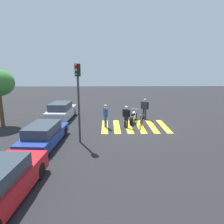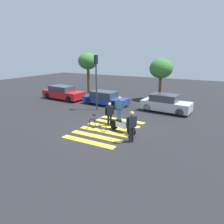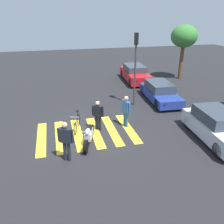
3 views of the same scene
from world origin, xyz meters
name	(u,v)px [view 3 (image 3 of 3)]	position (x,y,z in m)	size (l,w,h in m)	color
ground_plane	(87,133)	(0.00, 0.00, 0.00)	(60.00, 60.00, 0.00)	#232326
police_motorcycle	(89,135)	(1.08, -0.04, 0.45)	(2.07, 0.95, 1.03)	black
leaning_bicycle	(77,123)	(-0.50, -0.42, 0.36)	(1.62, 0.59, 0.98)	black
officer_on_foot	(98,114)	(-0.20, 0.66, 0.92)	(0.44, 0.54, 1.62)	black
officer_by_motorcycle	(66,139)	(2.17, -1.13, 1.03)	(0.43, 0.62, 1.78)	#1E232D
pedestrian_bystander	(126,109)	(-0.23, 2.19, 1.01)	(0.66, 0.35, 1.75)	#2D5999
crosswalk_stripes	(87,133)	(0.00, 0.00, 0.00)	(3.43, 4.95, 0.01)	yellow
car_red_convertible	(135,74)	(-8.74, 5.75, 0.68)	(4.76, 2.15, 1.41)	black
car_blue_hatchback	(160,92)	(-3.51, 5.73, 0.62)	(4.51, 2.01, 1.28)	black
car_silver_sedan	(217,126)	(2.20, 5.99, 0.70)	(4.12, 2.00, 1.47)	black
traffic_light_pole	(136,59)	(-3.19, 3.71, 3.08)	(0.36, 0.32, 4.63)	#38383D
street_tree_near	(184,37)	(-8.47, 10.13, 3.77)	(2.32, 2.32, 4.83)	brown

